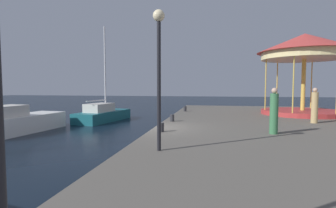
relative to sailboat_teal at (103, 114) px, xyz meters
name	(u,v)px	position (x,y,z in m)	size (l,w,h in m)	color
ground_plane	(155,143)	(5.94, -7.22, -0.58)	(120.00, 120.00, 0.00)	black
quay_dock	(294,140)	(12.33, -7.22, -0.18)	(12.78, 29.84, 0.80)	#5B564F
sailboat_teal	(103,114)	(0.00, 0.00, 0.00)	(2.92, 5.66, 7.55)	#19606B
motorboat_white	(18,122)	(-2.75, -5.83, 0.08)	(2.62, 5.79, 1.70)	white
carousel	(304,54)	(14.93, 0.23, 4.44)	(6.34, 6.34, 5.64)	#B23333
lamp_post_mid_promenade	(159,55)	(7.12, -11.70, 3.16)	(0.36, 0.36, 4.29)	black
bollard_south	(172,118)	(6.45, -5.00, 0.42)	(0.24, 0.24, 0.40)	#2D2D33
bollard_north	(161,127)	(6.52, -8.41, 0.42)	(0.24, 0.24, 0.40)	#2D2D33
bollard_center	(185,109)	(6.50, 1.10, 0.42)	(0.24, 0.24, 0.40)	#2D2D33
person_near_carousel	(315,106)	(14.14, -4.29, 1.12)	(0.34, 0.34, 1.91)	tan
person_mid_promenade	(274,112)	(11.25, -8.07, 1.13)	(0.34, 0.34, 1.93)	#387247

